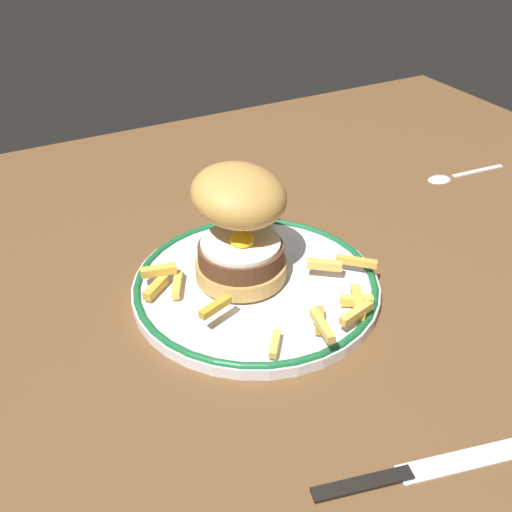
% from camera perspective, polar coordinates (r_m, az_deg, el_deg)
% --- Properties ---
extents(ground_plane, '(1.35, 0.91, 0.04)m').
position_cam_1_polar(ground_plane, '(0.68, -2.56, -2.93)').
color(ground_plane, brown).
extents(dinner_plate, '(0.27, 0.27, 0.02)m').
position_cam_1_polar(dinner_plate, '(0.64, -0.00, -2.79)').
color(dinner_plate, silver).
rests_on(dinner_plate, ground_plane).
extents(burger, '(0.14, 0.15, 0.12)m').
position_cam_1_polar(burger, '(0.62, -1.42, 3.33)').
color(burger, tan).
rests_on(burger, dinner_plate).
extents(fries_pile, '(0.24, 0.26, 0.02)m').
position_cam_1_polar(fries_pile, '(0.63, 1.49, -1.79)').
color(fries_pile, gold).
rests_on(fries_pile, dinner_plate).
extents(knife, '(0.18, 0.06, 0.01)m').
position_cam_1_polar(knife, '(0.49, 14.19, -19.53)').
color(knife, black).
rests_on(knife, ground_plane).
extents(spoon, '(0.13, 0.03, 0.01)m').
position_cam_1_polar(spoon, '(0.92, 17.97, 7.34)').
color(spoon, silver).
rests_on(spoon, ground_plane).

